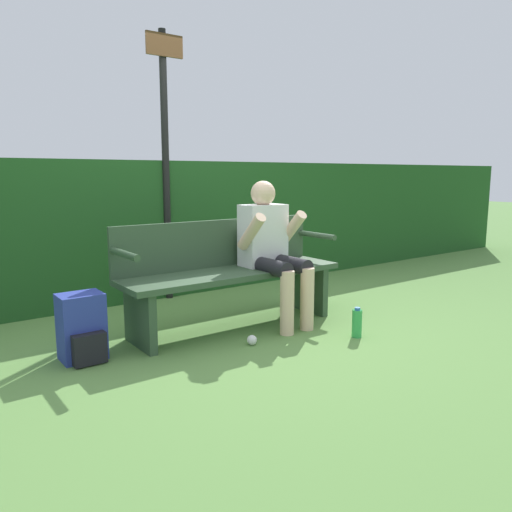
# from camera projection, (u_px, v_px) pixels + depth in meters

# --- Properties ---
(ground_plane) EXTENTS (40.00, 40.00, 0.00)m
(ground_plane) POSITION_uv_depth(u_px,v_px,m) (234.00, 327.00, 4.08)
(ground_plane) COLOR #5B8942
(hedge_back) EXTENTS (12.00, 0.50, 1.37)m
(hedge_back) POSITION_uv_depth(u_px,v_px,m) (155.00, 228.00, 5.13)
(hedge_back) COLOR #1E4C1E
(hedge_back) RESTS_ON ground
(park_bench) EXTENTS (1.86, 0.50, 0.86)m
(park_bench) POSITION_uv_depth(u_px,v_px,m) (229.00, 271.00, 4.06)
(park_bench) COLOR #334C33
(park_bench) RESTS_ON ground
(person_seated) EXTENTS (0.51, 0.61, 1.18)m
(person_seated) POSITION_uv_depth(u_px,v_px,m) (271.00, 245.00, 4.12)
(person_seated) COLOR silver
(person_seated) RESTS_ON ground
(backpack) EXTENTS (0.28, 0.29, 0.45)m
(backpack) POSITION_uv_depth(u_px,v_px,m) (82.00, 329.00, 3.33)
(backpack) COLOR #283893
(backpack) RESTS_ON ground
(water_bottle) EXTENTS (0.08, 0.08, 0.23)m
(water_bottle) POSITION_uv_depth(u_px,v_px,m) (357.00, 323.00, 3.81)
(water_bottle) COLOR green
(water_bottle) RESTS_ON ground
(signpost) EXTENTS (0.37, 0.09, 2.57)m
(signpost) POSITION_uv_depth(u_px,v_px,m) (166.00, 154.00, 4.81)
(signpost) COLOR black
(signpost) RESTS_ON ground
(parked_car) EXTENTS (4.14, 2.58, 1.25)m
(parked_car) POSITION_uv_depth(u_px,v_px,m) (122.00, 193.00, 16.98)
(parked_car) COLOR black
(parked_car) RESTS_ON ground
(litter_crumple) EXTENTS (0.07, 0.07, 0.07)m
(litter_crumple) POSITION_uv_depth(u_px,v_px,m) (252.00, 340.00, 3.65)
(litter_crumple) COLOR silver
(litter_crumple) RESTS_ON ground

